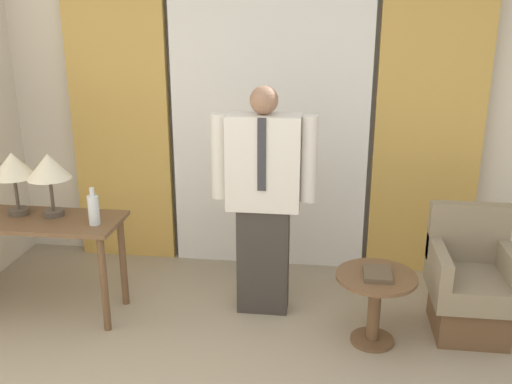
% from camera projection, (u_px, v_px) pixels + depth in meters
% --- Properties ---
extents(wall_back, '(10.00, 0.06, 2.70)m').
position_uv_depth(wall_back, '(271.00, 104.00, 4.66)').
color(wall_back, silver).
rests_on(wall_back, ground_plane).
extents(curtain_sheer_center, '(1.59, 0.06, 2.58)m').
position_uv_depth(curtain_sheer_center, '(269.00, 114.00, 4.56)').
color(curtain_sheer_center, white).
rests_on(curtain_sheer_center, ground_plane).
extents(curtain_drape_left, '(0.83, 0.06, 2.58)m').
position_uv_depth(curtain_drape_left, '(119.00, 111.00, 4.71)').
color(curtain_drape_left, gold).
rests_on(curtain_drape_left, ground_plane).
extents(curtain_drape_right, '(0.83, 0.06, 2.58)m').
position_uv_depth(curtain_drape_right, '(430.00, 118.00, 4.41)').
color(curtain_drape_right, gold).
rests_on(curtain_drape_right, ground_plane).
extents(desk, '(1.24, 0.48, 0.72)m').
position_uv_depth(desk, '(34.00, 234.00, 3.97)').
color(desk, brown).
rests_on(desk, ground_plane).
extents(table_lamp_left, '(0.30, 0.30, 0.44)m').
position_uv_depth(table_lamp_left, '(13.00, 168.00, 3.91)').
color(table_lamp_left, '#4C4238').
rests_on(table_lamp_left, desk).
extents(table_lamp_right, '(0.30, 0.30, 0.44)m').
position_uv_depth(table_lamp_right, '(49.00, 169.00, 3.88)').
color(table_lamp_right, '#4C4238').
rests_on(table_lamp_right, desk).
extents(bottle_near_edge, '(0.07, 0.07, 0.26)m').
position_uv_depth(bottle_near_edge, '(94.00, 209.00, 3.79)').
color(bottle_near_edge, silver).
rests_on(bottle_near_edge, desk).
extents(person, '(0.72, 0.24, 1.62)m').
position_uv_depth(person, '(264.00, 196.00, 3.92)').
color(person, '#38332D').
rests_on(person, ground_plane).
extents(armchair, '(0.53, 0.58, 0.84)m').
position_uv_depth(armchair, '(470.00, 286.00, 3.83)').
color(armchair, brown).
rests_on(armchair, ground_plane).
extents(side_table, '(0.52, 0.52, 0.49)m').
position_uv_depth(side_table, '(375.00, 297.00, 3.67)').
color(side_table, brown).
rests_on(side_table, ground_plane).
extents(book, '(0.18, 0.22, 0.03)m').
position_uv_depth(book, '(378.00, 274.00, 3.61)').
color(book, brown).
rests_on(book, side_table).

